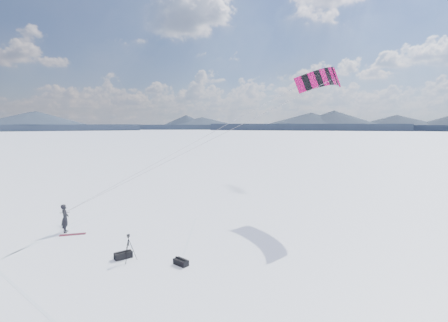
{
  "coord_description": "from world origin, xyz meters",
  "views": [
    {
      "loc": [
        5.81,
        -14.35,
        6.38
      ],
      "look_at": [
        6.2,
        6.93,
        3.9
      ],
      "focal_mm": 26.0,
      "sensor_mm": 36.0,
      "label": 1
    }
  ],
  "objects_px": {
    "snowboard": "(73,234)",
    "tripod": "(129,244)",
    "snowkiter": "(66,232)",
    "gear_bag_b": "(181,262)",
    "gear_bag_a": "(123,255)"
  },
  "relations": [
    {
      "from": "snowboard",
      "to": "tripod",
      "type": "xyz_separation_m",
      "value": [
        4.23,
        -3.64,
        0.81
      ]
    },
    {
      "from": "snowkiter",
      "to": "snowboard",
      "type": "bearing_deg",
      "value": -142.83
    },
    {
      "from": "tripod",
      "to": "gear_bag_b",
      "type": "xyz_separation_m",
      "value": [
        2.47,
        -0.49,
        -0.69
      ]
    },
    {
      "from": "snowboard",
      "to": "tripod",
      "type": "height_order",
      "value": "tripod"
    },
    {
      "from": "gear_bag_a",
      "to": "gear_bag_b",
      "type": "distance_m",
      "value": 2.93
    },
    {
      "from": "gear_bag_a",
      "to": "gear_bag_b",
      "type": "bearing_deg",
      "value": -49.91
    },
    {
      "from": "snowkiter",
      "to": "tripod",
      "type": "relative_size",
      "value": 1.31
    },
    {
      "from": "gear_bag_a",
      "to": "gear_bag_b",
      "type": "height_order",
      "value": "gear_bag_a"
    },
    {
      "from": "snowkiter",
      "to": "gear_bag_a",
      "type": "relative_size",
      "value": 1.91
    },
    {
      "from": "tripod",
      "to": "gear_bag_a",
      "type": "distance_m",
      "value": 0.81
    },
    {
      "from": "tripod",
      "to": "gear_bag_a",
      "type": "relative_size",
      "value": 1.45
    },
    {
      "from": "snowboard",
      "to": "snowkiter",
      "type": "bearing_deg",
      "value": 129.49
    },
    {
      "from": "gear_bag_a",
      "to": "snowboard",
      "type": "bearing_deg",
      "value": 104.73
    },
    {
      "from": "snowboard",
      "to": "gear_bag_a",
      "type": "relative_size",
      "value": 1.6
    },
    {
      "from": "gear_bag_a",
      "to": "gear_bag_b",
      "type": "relative_size",
      "value": 1.15
    }
  ]
}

